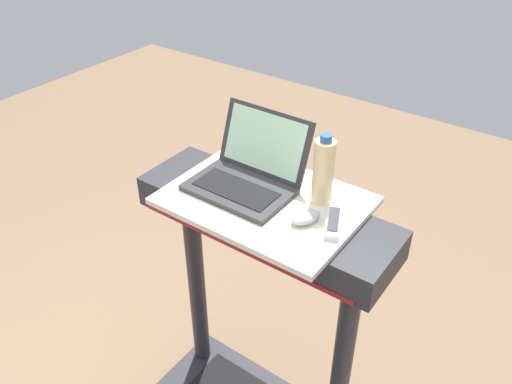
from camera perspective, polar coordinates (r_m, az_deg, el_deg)
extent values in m
cylinder|color=#28282D|center=(2.23, -6.46, -9.87)|extent=(0.07, 0.07, 0.89)
cylinder|color=#28282D|center=(1.97, 9.35, -17.86)|extent=(0.07, 0.07, 0.89)
cube|color=#28282D|center=(1.74, 0.96, -2.65)|extent=(0.90, 0.28, 0.11)
cube|color=#0C3F19|center=(1.65, -1.89, -5.08)|extent=(0.24, 0.01, 0.06)
cube|color=maroon|center=(1.68, -1.84, -6.25)|extent=(0.81, 0.00, 0.02)
cube|color=beige|center=(1.70, 0.98, -0.90)|extent=(0.62, 0.46, 0.02)
cube|color=#2D2D30|center=(1.72, -1.85, 0.30)|extent=(0.34, 0.22, 0.02)
cube|color=black|center=(1.70, -2.19, 0.35)|extent=(0.28, 0.12, 0.00)
cube|color=#2D2D30|center=(1.76, 0.97, 5.49)|extent=(0.34, 0.08, 0.21)
cube|color=#B2E0B7|center=(1.76, 0.89, 5.48)|extent=(0.30, 0.07, 0.18)
ellipsoid|color=#B2B2B7|center=(1.59, 5.40, -2.73)|extent=(0.09, 0.12, 0.03)
cylinder|color=beige|center=(1.64, 7.32, 2.18)|extent=(0.07, 0.07, 0.22)
cylinder|color=#2659A5|center=(1.58, 7.63, 5.84)|extent=(0.04, 0.04, 0.02)
cube|color=silver|center=(1.59, 8.40, -3.25)|extent=(0.11, 0.16, 0.02)
cube|color=#333338|center=(1.58, 8.44, -2.92)|extent=(0.08, 0.12, 0.00)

